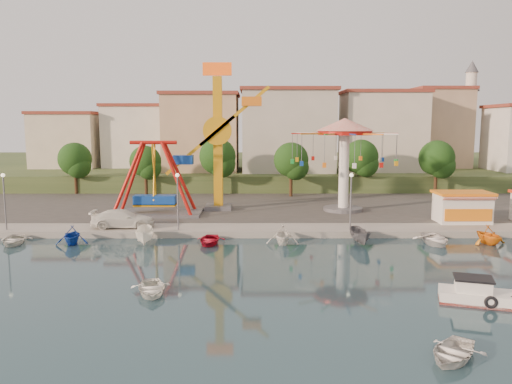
{
  "coord_description": "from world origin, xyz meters",
  "views": [
    {
      "loc": [
        -0.87,
        -32.51,
        10.4
      ],
      "look_at": [
        -0.77,
        14.0,
        4.0
      ],
      "focal_mm": 35.0,
      "sensor_mm": 36.0,
      "label": 1
    }
  ],
  "objects_px": {
    "kamikaze_tower": "(221,141)",
    "wave_swinger": "(344,143)",
    "van": "(123,219)",
    "pirate_ship_ride": "(154,180)",
    "cabin_motorboat": "(481,296)",
    "rowboat_a": "(151,288)"
  },
  "relations": [
    {
      "from": "kamikaze_tower",
      "to": "wave_swinger",
      "type": "bearing_deg",
      "value": -3.32
    },
    {
      "from": "wave_swinger",
      "to": "van",
      "type": "height_order",
      "value": "wave_swinger"
    },
    {
      "from": "pirate_ship_ride",
      "to": "wave_swinger",
      "type": "bearing_deg",
      "value": 6.17
    },
    {
      "from": "kamikaze_tower",
      "to": "cabin_motorboat",
      "type": "xyz_separation_m",
      "value": [
        16.94,
        -28.56,
        -7.97
      ]
    },
    {
      "from": "cabin_motorboat",
      "to": "rowboat_a",
      "type": "xyz_separation_m",
      "value": [
        -19.54,
        1.69,
        -0.09
      ]
    },
    {
      "from": "wave_swinger",
      "to": "van",
      "type": "xyz_separation_m",
      "value": [
        -22.52,
        -9.1,
        -6.75
      ]
    },
    {
      "from": "wave_swinger",
      "to": "kamikaze_tower",
      "type": "bearing_deg",
      "value": 176.68
    },
    {
      "from": "rowboat_a",
      "to": "van",
      "type": "relative_size",
      "value": 0.6
    },
    {
      "from": "pirate_ship_ride",
      "to": "kamikaze_tower",
      "type": "distance_m",
      "value": 8.68
    },
    {
      "from": "wave_swinger",
      "to": "cabin_motorboat",
      "type": "distance_m",
      "value": 29.0
    },
    {
      "from": "pirate_ship_ride",
      "to": "van",
      "type": "height_order",
      "value": "pirate_ship_ride"
    },
    {
      "from": "pirate_ship_ride",
      "to": "cabin_motorboat",
      "type": "bearing_deg",
      "value": -46.76
    },
    {
      "from": "pirate_ship_ride",
      "to": "cabin_motorboat",
      "type": "height_order",
      "value": "pirate_ship_ride"
    },
    {
      "from": "kamikaze_tower",
      "to": "wave_swinger",
      "type": "xyz_separation_m",
      "value": [
        13.75,
        -0.8,
        -0.23
      ]
    },
    {
      "from": "cabin_motorboat",
      "to": "van",
      "type": "height_order",
      "value": "van"
    },
    {
      "from": "cabin_motorboat",
      "to": "rowboat_a",
      "type": "distance_m",
      "value": 19.61
    },
    {
      "from": "kamikaze_tower",
      "to": "rowboat_a",
      "type": "distance_m",
      "value": 28.18
    },
    {
      "from": "kamikaze_tower",
      "to": "cabin_motorboat",
      "type": "relative_size",
      "value": 3.2
    },
    {
      "from": "rowboat_a",
      "to": "cabin_motorboat",
      "type": "bearing_deg",
      "value": -18.38
    },
    {
      "from": "kamikaze_tower",
      "to": "van",
      "type": "height_order",
      "value": "kamikaze_tower"
    },
    {
      "from": "cabin_motorboat",
      "to": "pirate_ship_ride",
      "type": "bearing_deg",
      "value": 150.2
    },
    {
      "from": "van",
      "to": "pirate_ship_ride",
      "type": "bearing_deg",
      "value": -18.61
    }
  ]
}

